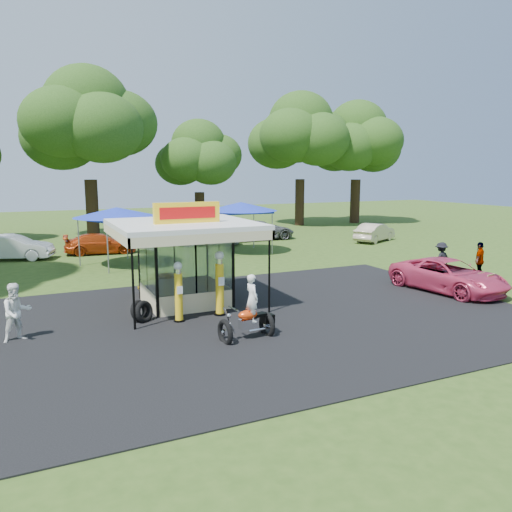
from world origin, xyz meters
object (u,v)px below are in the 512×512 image
(spectator_east_a, at_px, (441,259))
(a_frame_sign, at_px, (485,285))
(motorcycle, at_px, (250,313))
(tent_east, at_px, (241,207))
(bg_car_a, at_px, (13,247))
(tent_west, at_px, (117,213))
(bg_car_b, at_px, (100,244))
(gas_pump_right, at_px, (220,285))
(spectator_west, at_px, (17,312))
(kiosk_car, at_px, (171,282))
(bg_car_d, at_px, (261,230))
(gas_pump_left, at_px, (179,293))
(pink_sedan, at_px, (448,276))
(gas_station_kiosk, at_px, (184,261))
(bg_car_e, at_px, (375,232))
(spectator_east_b, at_px, (480,260))
(bg_car_c, at_px, (209,235))

(spectator_east_a, bearing_deg, a_frame_sign, 60.75)
(motorcycle, distance_m, tent_east, 17.57)
(bg_car_a, xyz_separation_m, tent_west, (5.55, -4.63, 2.27))
(a_frame_sign, distance_m, bg_car_b, 23.14)
(gas_pump_right, bearing_deg, spectator_west, 179.69)
(kiosk_car, relative_size, spectator_east_a, 1.60)
(bg_car_d, xyz_separation_m, tent_east, (-3.96, -5.26, 2.29))
(bg_car_a, xyz_separation_m, bg_car_b, (5.19, 0.20, -0.11))
(gas_pump_left, height_order, bg_car_a, gas_pump_left)
(pink_sedan, height_order, bg_car_b, pink_sedan)
(tent_east, bearing_deg, bg_car_b, 158.47)
(spectator_west, xyz_separation_m, spectator_east_a, (19.80, 1.97, -0.07))
(motorcycle, height_order, tent_east, tent_east)
(gas_pump_right, xyz_separation_m, bg_car_b, (-2.08, 16.70, -0.52))
(bg_car_b, bearing_deg, gas_pump_right, -167.69)
(pink_sedan, relative_size, tent_west, 1.11)
(kiosk_car, distance_m, tent_west, 8.05)
(gas_station_kiosk, distance_m, a_frame_sign, 12.93)
(spectator_east_a, relative_size, tent_east, 0.37)
(pink_sedan, height_order, bg_car_e, pink_sedan)
(a_frame_sign, relative_size, bg_car_e, 0.24)
(a_frame_sign, distance_m, kiosk_car, 13.74)
(spectator_east_b, distance_m, bg_car_c, 18.65)
(pink_sedan, xyz_separation_m, bg_car_d, (-0.17, 19.31, 0.01))
(gas_pump_right, relative_size, bg_car_d, 0.46)
(pink_sedan, xyz_separation_m, spectator_east_a, (2.29, 2.75, 0.14))
(spectator_west, bearing_deg, bg_car_b, 55.05)
(gas_pump_left, height_order, a_frame_sign, gas_pump_left)
(gas_pump_right, distance_m, bg_car_e, 22.64)
(gas_station_kiosk, bearing_deg, gas_pump_right, -71.29)
(motorcycle, height_order, bg_car_e, motorcycle)
(spectator_east_a, xyz_separation_m, bg_car_a, (-20.21, 14.49, -0.11))
(gas_pump_right, xyz_separation_m, bg_car_c, (5.64, 17.26, -0.40))
(spectator_east_b, relative_size, bg_car_a, 0.40)
(bg_car_b, bearing_deg, spectator_east_a, -129.13)
(gas_station_kiosk, distance_m, tent_west, 9.90)
(spectator_east_b, bearing_deg, kiosk_car, -40.84)
(bg_car_a, height_order, bg_car_b, bg_car_a)
(spectator_east_b, bearing_deg, tent_west, -62.30)
(a_frame_sign, distance_m, tent_east, 16.34)
(kiosk_car, bearing_deg, tent_west, 7.55)
(gas_station_kiosk, relative_size, bg_car_e, 1.26)
(spectator_east_b, height_order, tent_east, tent_east)
(motorcycle, height_order, bg_car_b, motorcycle)
(spectator_west, bearing_deg, bg_car_d, 27.94)
(gas_station_kiosk, xyz_separation_m, bg_car_d, (11.20, 16.46, -1.04))
(tent_west, bearing_deg, kiosk_car, -82.45)
(a_frame_sign, height_order, spectator_east_b, spectator_east_b)
(motorcycle, relative_size, bg_car_c, 0.48)
(tent_west, bearing_deg, a_frame_sign, -46.62)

